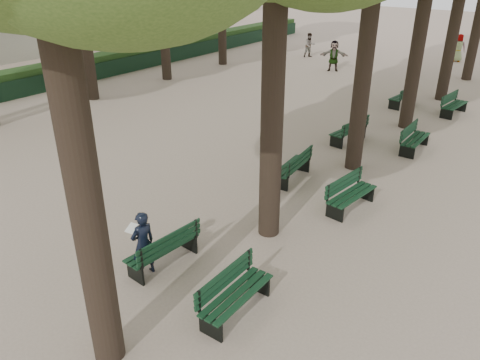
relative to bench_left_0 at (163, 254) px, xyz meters
The scene contains 15 objects.
ground 0.64m from the bench_left_0, 129.52° to the right, with size 120.00×120.00×0.00m, color tan.
bench_left_0 is the anchor object (origin of this frame).
bench_left_1 5.52m from the bench_left_0, 90.00° to the left, with size 0.75×1.85×0.92m.
bench_left_2 9.59m from the bench_left_0, 90.00° to the left, with size 0.80×1.86×0.92m.
bench_left_3 15.34m from the bench_left_0, 90.00° to the left, with size 0.76×1.85×0.92m.
bench_right_0 2.28m from the bench_left_0, ahead, with size 0.60×1.81×0.92m.
bench_right_1 5.40m from the bench_left_0, 65.17° to the left, with size 0.78×1.86×0.92m.
bench_right_2 10.43m from the bench_left_0, 77.44° to the left, with size 0.59×1.81×0.92m.
bench_right_3 15.54m from the bench_left_0, 81.61° to the left, with size 0.77×1.85×0.92m.
man_with_map 0.69m from the bench_left_0, 99.75° to the right, with size 0.64×0.66×1.53m.
pedestrian_a 24.56m from the bench_left_0, 111.62° to the left, with size 0.77×0.32×1.58m, color #262628.
pedestrian_e 20.87m from the bench_left_0, 106.31° to the left, with size 1.65×0.36×1.78m, color #262628.
pedestrian_d 27.35m from the bench_left_0, 91.31° to the left, with size 0.85×0.35×1.74m, color #262628.
fence 18.64m from the bench_left_0, 145.51° to the left, with size 0.08×42.00×0.90m, color black.
hedge 19.23m from the bench_left_0, 146.69° to the left, with size 1.20×42.00×1.20m, color #1D3E15.
Camera 1 is at (6.94, -5.48, 6.32)m, focal length 35.00 mm.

